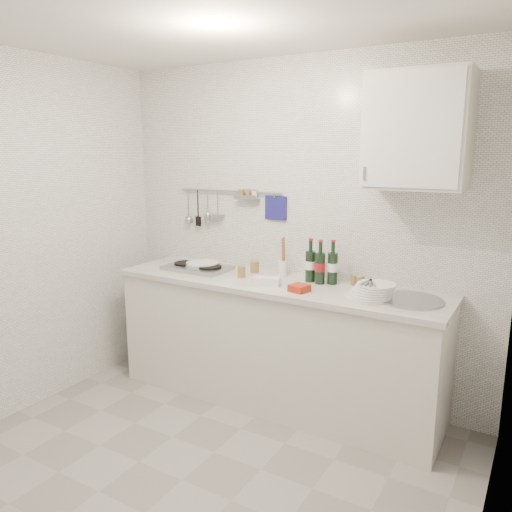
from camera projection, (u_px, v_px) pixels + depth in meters
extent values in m
plane|color=gray|center=(182.00, 480.00, 2.83)|extent=(3.00, 3.00, 0.00)
plane|color=silver|center=(166.00, 4.00, 2.32)|extent=(3.00, 3.00, 0.00)
cube|color=silver|center=(295.00, 230.00, 3.75)|extent=(3.00, 0.02, 2.50)
cube|color=silver|center=(0.00, 240.00, 3.32)|extent=(0.02, 2.80, 2.50)
cube|color=silver|center=(494.00, 313.00, 1.83)|extent=(0.02, 2.80, 2.50)
cube|color=silver|center=(275.00, 344.00, 3.67)|extent=(2.40, 0.60, 0.88)
cube|color=silver|center=(276.00, 284.00, 3.57)|extent=(2.44, 0.64, 0.04)
cube|color=black|center=(276.00, 392.00, 3.76)|extent=(2.34, 0.52, 0.10)
cube|color=#93969B|center=(198.00, 268.00, 3.91)|extent=(0.50, 0.32, 0.03)
cylinder|color=black|center=(185.00, 263.00, 3.97)|extent=(0.18, 0.18, 0.01)
cylinder|color=black|center=(210.00, 267.00, 3.85)|extent=(0.18, 0.18, 0.01)
cylinder|color=#93969B|center=(410.00, 300.00, 3.09)|extent=(0.40, 0.40, 0.02)
cylinder|color=#93969B|center=(410.00, 309.00, 3.10)|extent=(0.34, 0.34, 0.10)
cylinder|color=#93969B|center=(229.00, 191.00, 3.96)|extent=(0.95, 0.02, 0.02)
cube|color=navy|center=(276.00, 208.00, 3.79)|extent=(0.18, 0.02, 0.18)
cube|color=silver|center=(418.00, 131.00, 3.01)|extent=(0.60, 0.35, 0.70)
cube|color=white|center=(411.00, 130.00, 2.86)|extent=(0.56, 0.01, 0.66)
cylinder|color=#93969B|center=(364.00, 173.00, 3.03)|extent=(0.01, 0.01, 0.08)
cylinder|color=#4D7AAF|center=(200.00, 268.00, 3.95)|extent=(0.28, 0.28, 0.01)
cylinder|color=#4D7AAF|center=(201.00, 266.00, 3.94)|extent=(0.27, 0.27, 0.01)
cylinder|color=#4D7AAF|center=(201.00, 265.00, 3.94)|extent=(0.26, 0.26, 0.01)
cylinder|color=#4D7AAF|center=(202.00, 263.00, 3.94)|extent=(0.26, 0.26, 0.01)
cylinder|color=white|center=(368.00, 298.00, 3.14)|extent=(0.28, 0.28, 0.01)
cylinder|color=white|center=(370.00, 296.00, 3.14)|extent=(0.27, 0.27, 0.01)
cylinder|color=white|center=(371.00, 293.00, 3.13)|extent=(0.27, 0.27, 0.01)
cylinder|color=white|center=(373.00, 291.00, 3.13)|extent=(0.26, 0.26, 0.01)
cylinder|color=white|center=(374.00, 289.00, 3.13)|extent=(0.25, 0.25, 0.01)
cylinder|color=white|center=(375.00, 287.00, 3.13)|extent=(0.25, 0.25, 0.01)
cylinder|color=white|center=(377.00, 284.00, 3.12)|extent=(0.24, 0.24, 0.01)
cube|color=white|center=(266.00, 281.00, 3.46)|extent=(0.21, 0.15, 0.06)
cube|color=red|center=(299.00, 288.00, 3.30)|extent=(0.14, 0.14, 0.05)
cylinder|color=white|center=(283.00, 268.00, 3.73)|extent=(0.07, 0.07, 0.11)
cylinder|color=brown|center=(284.00, 251.00, 3.70)|extent=(0.03, 0.05, 0.21)
cylinder|color=brown|center=(282.00, 252.00, 3.71)|extent=(0.04, 0.04, 0.20)
cylinder|color=olive|center=(255.00, 267.00, 3.82)|extent=(0.07, 0.07, 0.09)
cylinder|color=tan|center=(255.00, 261.00, 3.81)|extent=(0.07, 0.07, 0.01)
cylinder|color=olive|center=(354.00, 280.00, 3.46)|extent=(0.05, 0.05, 0.07)
cylinder|color=tan|center=(355.00, 275.00, 3.45)|extent=(0.06, 0.06, 0.01)
cylinder|color=olive|center=(360.00, 282.00, 3.39)|extent=(0.06, 0.06, 0.08)
cylinder|color=tan|center=(360.00, 276.00, 3.38)|extent=(0.06, 0.06, 0.01)
cylinder|color=olive|center=(242.00, 272.00, 3.67)|extent=(0.06, 0.06, 0.08)
cylinder|color=tan|center=(241.00, 266.00, 3.66)|extent=(0.06, 0.06, 0.01)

